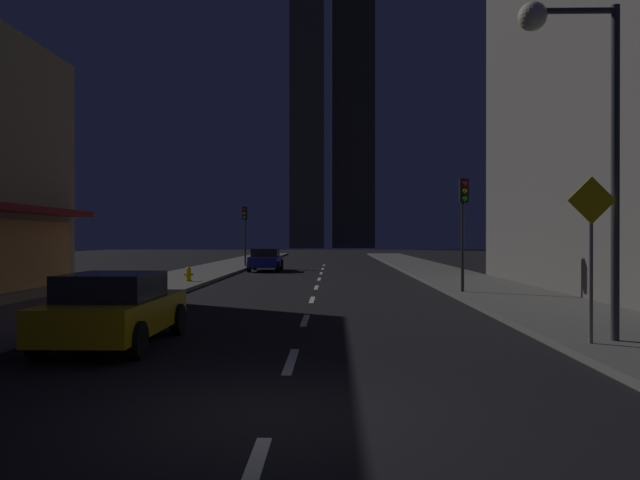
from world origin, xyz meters
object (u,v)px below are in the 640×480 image
fire_hydrant_far_left (189,274)px  traffic_light_near_right (463,209)px  street_lamp_right (573,87)px  traffic_light_far_left (245,223)px  pedestrian_crossing_sign (591,245)px  car_parked_far (266,259)px  car_parked_near (115,309)px

fire_hydrant_far_left → traffic_light_near_right: (11.40, -5.32, 2.74)m
street_lamp_right → fire_hydrant_far_left: bearing=125.3°
traffic_light_near_right → traffic_light_far_left: bearing=118.3°
fire_hydrant_far_left → street_lamp_right: size_ratio=0.10×
street_lamp_right → traffic_light_near_right: bearing=89.3°
pedestrian_crossing_sign → street_lamp_right: bearing=123.3°
traffic_light_near_right → street_lamp_right: size_ratio=0.64×
street_lamp_right → car_parked_far: bearing=108.4°
car_parked_near → traffic_light_near_right: size_ratio=1.01×
traffic_light_far_left → street_lamp_right: (10.88, -31.02, 1.87)m
traffic_light_far_left → street_lamp_right: 32.92m
traffic_light_far_left → pedestrian_crossing_sign: (11.10, -31.35, -1.18)m
traffic_light_far_left → pedestrian_crossing_sign: size_ratio=1.33×
car_parked_far → street_lamp_right: bearing=-71.6°
car_parked_near → pedestrian_crossing_sign: pedestrian_crossing_sign is taller
car_parked_near → street_lamp_right: street_lamp_right is taller
fire_hydrant_far_left → traffic_light_near_right: size_ratio=0.16×
car_parked_far → fire_hydrant_far_left: (-2.30, -11.16, -0.29)m
car_parked_near → pedestrian_crossing_sign: bearing=-2.3°
car_parked_near → street_lamp_right: 9.97m
fire_hydrant_far_left → street_lamp_right: (11.28, -15.91, 4.61)m
traffic_light_near_right → pedestrian_crossing_sign: bearing=-89.5°
car_parked_far → street_lamp_right: size_ratio=0.64×
car_parked_far → street_lamp_right: 28.85m
car_parked_near → fire_hydrant_far_left: bearing=98.2°
fire_hydrant_far_left → street_lamp_right: 20.04m
car_parked_far → traffic_light_far_left: (-1.90, 3.95, 2.45)m
traffic_light_near_right → pedestrian_crossing_sign: 10.99m
car_parked_near → fire_hydrant_far_left: (-2.30, 15.87, -0.29)m
car_parked_near → traffic_light_far_left: (-1.90, 30.98, 2.45)m
traffic_light_near_right → pedestrian_crossing_sign: traffic_light_near_right is taller
pedestrian_crossing_sign → car_parked_far: bearing=108.6°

